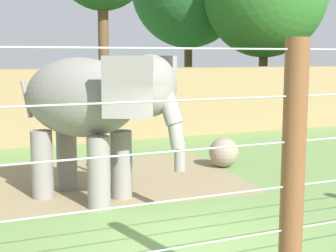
% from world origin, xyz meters
% --- Properties ---
extents(ground_plane, '(120.00, 120.00, 0.00)m').
position_xyz_m(ground_plane, '(0.00, 0.00, 0.00)').
color(ground_plane, '#6B8E4C').
extents(dirt_patch, '(7.10, 5.22, 0.01)m').
position_xyz_m(dirt_patch, '(-0.22, 4.67, 0.00)').
color(dirt_patch, '#937F5B').
rests_on(dirt_patch, ground).
extents(embankment_wall, '(36.00, 1.80, 2.58)m').
position_xyz_m(embankment_wall, '(0.00, 10.71, 1.29)').
color(embankment_wall, '#997F56').
rests_on(embankment_wall, ground).
extents(elephant, '(3.24, 3.60, 3.06)m').
position_xyz_m(elephant, '(-0.76, 3.05, 2.02)').
color(elephant, gray).
rests_on(elephant, ground).
extents(enrichment_ball, '(0.81, 0.81, 0.81)m').
position_xyz_m(enrichment_ball, '(3.30, 4.71, 0.41)').
color(enrichment_ball, gray).
rests_on(enrichment_ball, ground).
extents(cable_fence, '(11.06, 0.26, 3.22)m').
position_xyz_m(cable_fence, '(0.04, -2.47, 1.62)').
color(cable_fence, brown).
rests_on(cable_fence, ground).
extents(water_tub, '(1.10, 1.10, 0.35)m').
position_xyz_m(water_tub, '(0.51, 5.95, 0.18)').
color(water_tub, slate).
rests_on(water_tub, ground).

